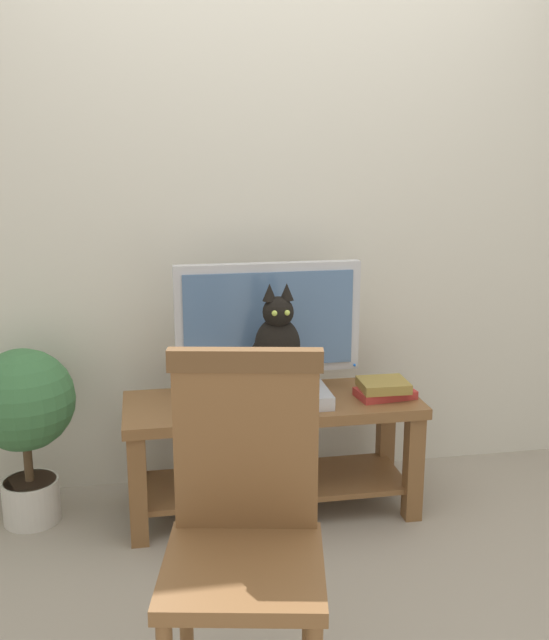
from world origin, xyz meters
TOP-DOWN VIEW (x-y plane):
  - ground_plane at (0.00, 0.00)m, footprint 12.00×12.00m
  - back_wall at (0.00, 0.89)m, footprint 7.00×0.12m
  - tv_stand at (-0.07, 0.46)m, footprint 1.23×0.46m
  - tv at (-0.07, 0.55)m, footprint 0.78×0.20m
  - media_box at (-0.06, 0.41)m, footprint 0.44×0.26m
  - cat at (-0.06, 0.39)m, footprint 0.21×0.34m
  - wooden_chair at (-0.34, -0.65)m, footprint 0.49×0.49m
  - book_stack at (0.40, 0.40)m, footprint 0.25×0.17m
  - potted_plant at (-1.08, 0.55)m, footprint 0.42×0.42m

SIDE VIEW (x-z plane):
  - ground_plane at x=0.00m, z-range 0.00..0.00m
  - tv_stand at x=-0.07m, z-range 0.10..0.60m
  - potted_plant at x=-1.08m, z-range 0.11..0.85m
  - media_box at x=-0.06m, z-range 0.50..0.56m
  - book_stack at x=0.40m, z-range 0.50..0.58m
  - wooden_chair at x=-0.34m, z-range 0.07..1.09m
  - cat at x=-0.06m, z-range 0.50..0.95m
  - tv at x=-0.07m, z-range 0.52..1.08m
  - back_wall at x=0.00m, z-range 0.00..2.80m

